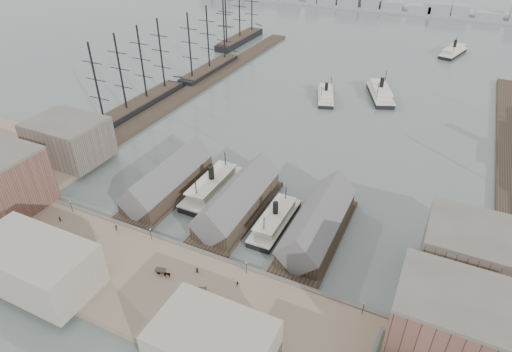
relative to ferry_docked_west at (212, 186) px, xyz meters
The scene contains 37 objects.
ground 26.69m from the ferry_docked_west, 60.72° to the right, with size 900.00×900.00×0.00m, color #505D5A.
quay 45.12m from the ferry_docked_west, 73.25° to the right, with size 180.00×30.00×2.00m, color #7F6B55.
seawall 31.25m from the ferry_docked_west, 65.39° to the right, with size 180.00×1.20×2.30m, color #59544C.
west_wharf 94.49m from the ferry_docked_west, 125.60° to the left, with size 10.00×220.00×1.60m, color #2D231C.
east_wharf 112.91m from the ferry_docked_west, 36.29° to the left, with size 10.00×180.00×1.60m, color #2D231C.
ferry_shed_west 14.62m from the ferry_docked_west, 154.12° to the right, with size 14.00×42.00×12.60m.
ferry_shed_center 14.62m from the ferry_docked_west, 25.88° to the right, with size 14.00×42.00×12.60m.
ferry_shed_east 39.57m from the ferry_docked_west, ahead, with size 14.00×42.00×12.60m.
warehouse_west_back 57.61m from the ferry_docked_west, behind, with size 26.00×20.00×14.00m, color #60564C.
warehouse_east_front 86.95m from the ferry_docked_west, 24.01° to the right, with size 30.00×18.00×19.00m, color brown.
warehouse_east_back 81.72m from the ferry_docked_west, ahead, with size 28.00×20.00×15.00m, color #60564C.
street_bldg_center 64.46m from the ferry_docked_west, 59.12° to the right, with size 24.00×16.00×10.00m, color gray.
street_bldg_west 58.01m from the ferry_docked_west, 107.12° to the right, with size 30.00×16.00×12.00m, color gray.
lamp_post_far_w 44.05m from the ferry_docked_west, 136.67° to the right, with size 0.44×0.44×3.92m.
lamp_post_near_w 30.34m from the ferry_docked_west, 93.79° to the right, with size 0.44×0.44×3.92m.
lamp_post_near_e 41.23m from the ferry_docked_west, 47.15° to the right, with size 0.44×0.44×3.92m.
lamp_post_far_e 65.42m from the ferry_docked_west, 27.49° to the right, with size 0.44×0.44×3.92m.
far_shore 311.15m from the ferry_docked_west, 87.99° to the left, with size 500.00×40.00×15.72m.
ferry_docked_west is the anchor object (origin of this frame).
ferry_docked_east 26.94m from the ferry_docked_west, 15.14° to the right, with size 7.58×25.25×9.02m.
ferry_open_near 93.51m from the ferry_docked_west, 84.05° to the left, with size 15.02×25.85×8.85m.
ferry_open_mid 111.74m from the ferry_docked_west, 72.61° to the left, with size 19.63×31.18×10.71m.
ferry_open_far 205.03m from the ferry_docked_west, 72.88° to the left, with size 15.72×29.41×10.06m.
sailing_ship_near 77.89m from the ferry_docked_west, 146.87° to the left, with size 9.02×62.17×37.10m.
sailing_ship_mid 118.06m from the ferry_docked_west, 121.19° to the left, with size 8.86×51.19×36.43m.
sailing_ship_far 179.60m from the ferry_docked_west, 114.43° to the left, with size 9.62×53.42×39.53m.
horse_cart_left 52.11m from the ferry_docked_west, 126.46° to the right, with size 4.63×3.38×1.44m.
horse_cart_center 41.19m from the ferry_docked_west, 76.22° to the right, with size 5.06×2.26×1.72m.
horse_cart_right 47.36m from the ferry_docked_west, 61.47° to the right, with size 4.70×3.53×1.51m.
pedestrian_0 47.42m from the ferry_docked_west, 131.67° to the right, with size 0.64×0.47×1.75m, color black.
pedestrian_1 49.68m from the ferry_docked_west, 118.47° to the right, with size 0.83×0.65×1.71m, color black.
pedestrian_2 34.07m from the ferry_docked_west, 113.74° to the right, with size 1.10×0.63×1.71m, color black.
pedestrian_3 45.00m from the ferry_docked_west, 98.04° to the right, with size 0.94×0.39×1.60m, color black.
pedestrian_4 38.98m from the ferry_docked_west, 65.15° to the right, with size 0.76×0.50×1.56m, color black.
pedestrian_5 50.36m from the ferry_docked_west, 56.47° to the right, with size 0.57×0.42×1.57m, color black.
pedestrian_6 44.85m from the ferry_docked_west, 51.40° to the right, with size 0.77×0.60×1.58m, color black.
pedestrian_7 58.52m from the ferry_docked_west, 49.28° to the right, with size 1.06×0.61×1.64m, color black.
Camera 1 is at (51.21, -76.89, 82.81)m, focal length 30.00 mm.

